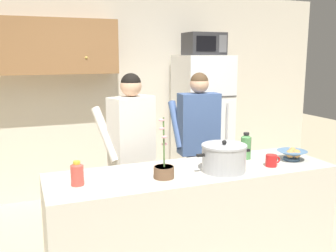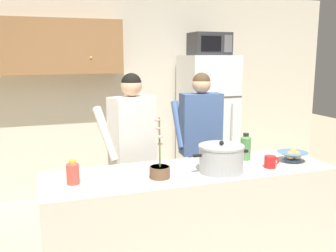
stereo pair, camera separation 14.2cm
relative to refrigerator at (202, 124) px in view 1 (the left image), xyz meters
The scene contains 12 objects.
back_wall_unit 1.40m from the refrigerator, 161.91° to the left, with size 6.00×0.48×2.60m.
kitchen_island 2.15m from the refrigerator, 118.26° to the right, with size 2.25×0.68×0.92m, color beige.
refrigerator is the anchor object (origin of this frame).
microwave 1.04m from the refrigerator, 89.93° to the right, with size 0.48×0.37×0.28m.
person_near_pot 1.71m from the refrigerator, 139.01° to the right, with size 0.60×0.54×1.64m.
person_by_sink 1.09m from the refrigerator, 118.65° to the right, with size 0.52×0.44×1.63m.
cooking_pot 2.12m from the refrigerator, 112.07° to the right, with size 0.46×0.35×0.24m.
coffee_mug 2.03m from the refrigerator, 100.72° to the right, with size 0.13×0.09×0.10m.
bread_bowl 1.91m from the refrigerator, 93.04° to the right, with size 0.25×0.25×0.10m.
bottle_near_edge 2.67m from the refrigerator, 135.15° to the right, with size 0.09×0.09×0.17m.
bottle_mid_counter 1.78m from the refrigerator, 104.44° to the right, with size 0.09×0.09×0.23m.
potted_orchid 2.33m from the refrigerator, 123.35° to the right, with size 0.15×0.15×0.44m.
Camera 1 is at (-1.22, -2.55, 1.80)m, focal length 40.39 mm.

